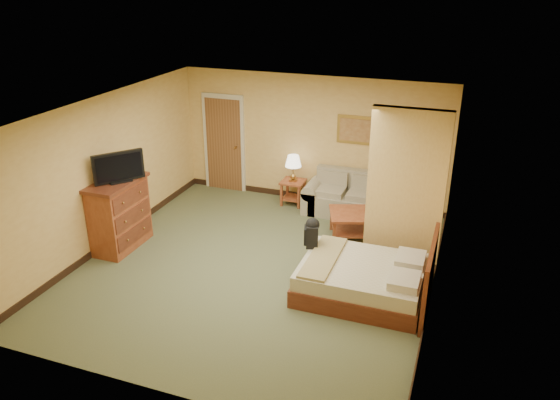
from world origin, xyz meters
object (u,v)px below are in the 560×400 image
at_px(coffee_table, 352,220).
at_px(dresser, 119,214).
at_px(loveseat, 347,201).
at_px(bed, 366,279).

relative_size(coffee_table, dresser, 0.79).
bearing_deg(loveseat, coffee_table, -72.37).
bearing_deg(coffee_table, bed, -70.16).
distance_m(loveseat, bed, 2.93).
relative_size(coffee_table, bed, 0.51).
height_order(loveseat, bed, bed).
height_order(coffee_table, bed, bed).
distance_m(loveseat, coffee_table, 1.07).
bearing_deg(dresser, bed, -0.99).
xyz_separation_m(dresser, bed, (4.30, -0.07, -0.35)).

